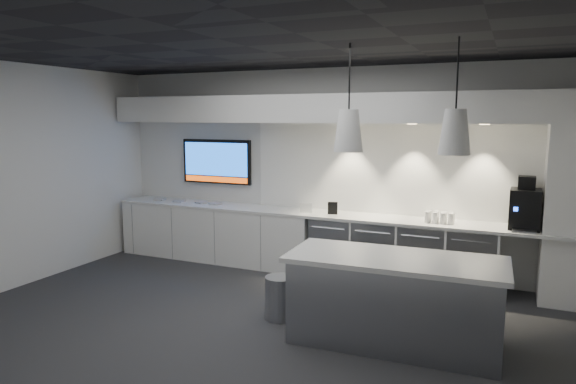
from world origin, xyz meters
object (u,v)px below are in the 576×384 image
at_px(bin, 280,297).
at_px(island, 394,300).
at_px(wall_tv, 217,162).
at_px(coffee_machine, 525,207).

bearing_deg(bin, island, -5.80).
distance_m(wall_tv, coffee_machine, 4.65).
xyz_separation_m(bin, coffee_machine, (2.51, 1.85, 0.93)).
relative_size(wall_tv, bin, 2.55).
bearing_deg(wall_tv, island, -32.98).
bearing_deg(wall_tv, bin, -44.77).
relative_size(wall_tv, island, 0.58).
distance_m(bin, coffee_machine, 3.25).
bearing_deg(bin, wall_tv, 135.23).
height_order(island, coffee_machine, coffee_machine).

